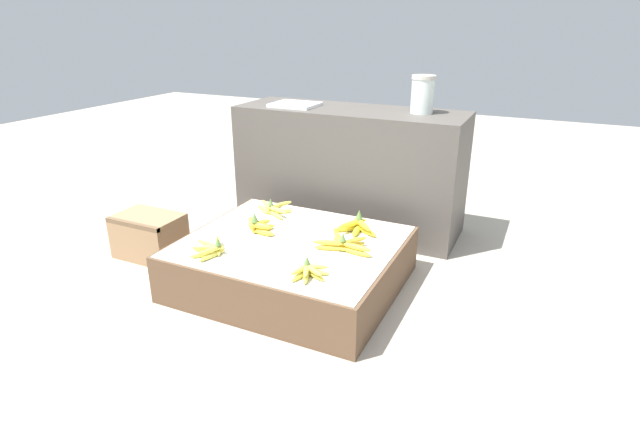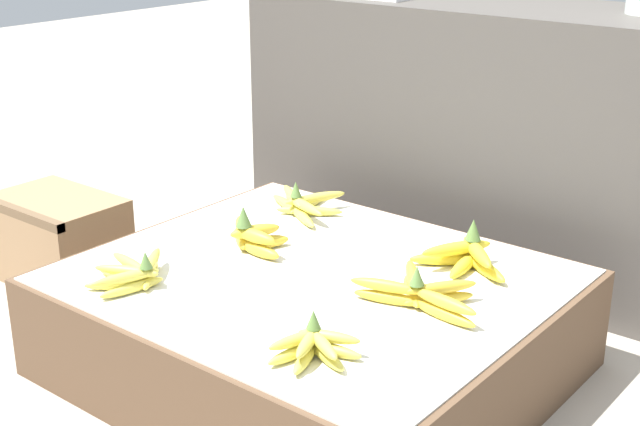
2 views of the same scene
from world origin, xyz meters
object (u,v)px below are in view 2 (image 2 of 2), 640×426
(banana_bunch_front_left, at_px, (134,274))
(banana_bunch_middle_left, at_px, (252,236))
(banana_bunch_middle_midleft, at_px, (421,293))
(banana_bunch_back_left, at_px, (302,204))
(wooden_crate, at_px, (59,239))
(banana_bunch_back_midleft, at_px, (466,256))
(banana_bunch_front_midleft, at_px, (314,346))

(banana_bunch_front_left, bearing_deg, banana_bunch_middle_left, 77.47)
(banana_bunch_middle_midleft, height_order, banana_bunch_back_left, banana_bunch_middle_midleft)
(wooden_crate, bearing_deg, banana_bunch_middle_midleft, 3.47)
(banana_bunch_middle_midleft, bearing_deg, wooden_crate, -176.53)
(banana_bunch_middle_midleft, bearing_deg, banana_bunch_front_left, -151.00)
(wooden_crate, bearing_deg, banana_bunch_back_midleft, 14.52)
(banana_bunch_front_midleft, xyz_separation_m, banana_bunch_back_midleft, (0.01, 0.50, 0.01))
(wooden_crate, distance_m, banana_bunch_middle_midleft, 1.10)
(banana_bunch_middle_left, height_order, banana_bunch_back_left, banana_bunch_middle_left)
(banana_bunch_back_midleft, bearing_deg, banana_bunch_front_left, -134.84)
(banana_bunch_front_midleft, height_order, banana_bunch_back_left, banana_bunch_back_left)
(banana_bunch_front_left, bearing_deg, banana_bunch_middle_midleft, 29.00)
(banana_bunch_front_left, bearing_deg, banana_bunch_back_left, 90.12)
(banana_bunch_middle_left, relative_size, banana_bunch_middle_midleft, 0.69)
(banana_bunch_front_left, height_order, banana_bunch_front_midleft, banana_bunch_front_left)
(banana_bunch_front_midleft, relative_size, banana_bunch_back_left, 0.59)
(banana_bunch_front_midleft, relative_size, banana_bunch_back_midleft, 0.61)
(banana_bunch_front_midleft, distance_m, banana_bunch_middle_midleft, 0.29)
(banana_bunch_back_midleft, bearing_deg, banana_bunch_middle_midleft, -84.58)
(banana_bunch_front_midleft, bearing_deg, banana_bunch_middle_left, 145.04)
(banana_bunch_front_left, xyz_separation_m, banana_bunch_middle_midleft, (0.51, 0.28, 0.00))
(banana_bunch_middle_midleft, bearing_deg, banana_bunch_back_midleft, 95.42)
(banana_bunch_front_left, height_order, banana_bunch_middle_midleft, banana_bunch_middle_midleft)
(wooden_crate, bearing_deg, banana_bunch_back_left, 29.22)
(banana_bunch_front_midleft, distance_m, banana_bunch_back_left, 0.73)
(banana_bunch_middle_left, height_order, banana_bunch_middle_midleft, banana_bunch_middle_left)
(wooden_crate, relative_size, banana_bunch_middle_left, 1.81)
(banana_bunch_middle_midleft, bearing_deg, banana_bunch_back_left, 153.43)
(banana_bunch_back_left, bearing_deg, banana_bunch_middle_midleft, -26.57)
(banana_bunch_front_left, distance_m, banana_bunch_back_left, 0.54)
(wooden_crate, bearing_deg, banana_bunch_middle_left, 6.04)
(wooden_crate, height_order, banana_bunch_middle_left, banana_bunch_middle_left)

